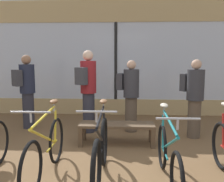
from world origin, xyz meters
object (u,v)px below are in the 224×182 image
display_bench (117,127)px  customer_near_rack (194,96)px  customer_mid_floor (130,94)px  bicycle_center (101,151)px  customer_near_bench (27,89)px  bicycle_left (46,150)px  customer_by_window (88,89)px  bicycle_right (168,157)px

display_bench → customer_near_rack: size_ratio=0.88×
customer_near_rack → customer_mid_floor: 1.33m
bicycle_center → customer_near_rack: bearing=48.2°
bicycle_center → customer_near_rack: size_ratio=1.10×
bicycle_center → customer_near_rack: (1.72, 1.92, 0.46)m
bicycle_center → customer_near_bench: bearing=129.0°
bicycle_left → bicycle_center: size_ratio=1.00×
customer_by_window → bicycle_center: bearing=-77.2°
bicycle_center → customer_near_bench: customer_near_bench is taller
customer_by_window → customer_mid_floor: customer_by_window is taller
bicycle_left → customer_near_bench: bearing=116.7°
bicycle_right → display_bench: bicycle_right is taller
customer_near_bench → customer_mid_floor: bearing=-2.6°
customer_by_window → display_bench: bearing=-49.1°
bicycle_right → customer_near_bench: size_ratio=1.02×
customer_mid_floor → customer_near_bench: 2.37m
display_bench → customer_near_bench: size_ratio=0.83×
bicycle_right → bicycle_center: bearing=174.4°
display_bench → customer_by_window: customer_by_window is taller
bicycle_left → bicycle_right: (1.62, -0.12, -0.02)m
bicycle_left → display_bench: (0.91, 1.37, -0.06)m
bicycle_center → display_bench: size_ratio=1.25×
display_bench → customer_by_window: size_ratio=0.78×
customer_mid_floor → bicycle_left: bearing=-117.6°
customer_by_window → bicycle_left: bearing=-97.0°
bicycle_left → bicycle_center: 0.75m
display_bench → customer_near_rack: 1.72m
display_bench → bicycle_center: bearing=-96.7°
customer_mid_floor → customer_near_bench: customer_near_bench is taller
bicycle_center → display_bench: (0.16, 1.40, -0.06)m
customer_by_window → customer_mid_floor: 0.93m
customer_near_bench → customer_by_window: bearing=-9.2°
bicycle_center → bicycle_right: bicycle_center is taller
customer_near_bench → display_bench: bearing=-25.2°
display_bench → customer_near_rack: customer_near_rack is taller
bicycle_right → customer_mid_floor: 2.45m
bicycle_left → bicycle_right: 1.62m
bicycle_right → customer_mid_floor: size_ratio=1.09×
customer_by_window → bicycle_right: bearing=-58.8°
customer_near_rack → customer_by_window: size_ratio=0.89×
bicycle_right → customer_mid_floor: (-0.44, 2.36, 0.47)m
customer_mid_floor → bicycle_right: bearing=-79.5°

